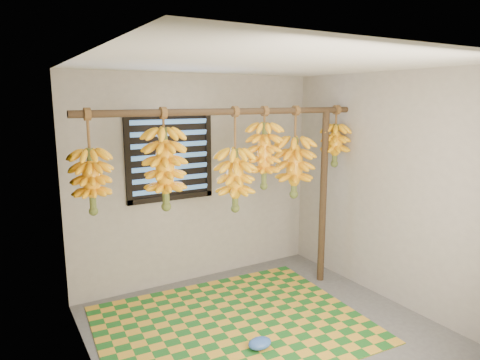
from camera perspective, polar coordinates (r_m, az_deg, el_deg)
floor at (r=4.17m, az=4.08°, el=-19.89°), size 3.00×3.00×0.01m
ceiling at (r=3.60m, az=4.61°, el=15.26°), size 3.00×3.00×0.01m
wall_back at (r=4.99m, az=-5.58°, el=0.07°), size 3.00×0.01×2.40m
wall_left at (r=3.13m, az=-19.10°, el=-6.94°), size 0.01×3.00×2.40m
wall_right at (r=4.71m, az=19.55°, el=-1.13°), size 0.01×3.00×2.40m
window at (r=4.78m, az=-9.31°, el=3.16°), size 1.00×0.04×1.00m
hanging_pole at (r=4.18m, az=-1.06°, el=9.11°), size 3.00×0.06×0.06m
support_post at (r=5.01m, az=11.02°, el=-2.35°), size 0.08×0.08×2.00m
woven_mat at (r=4.31m, az=-0.99°, el=-18.64°), size 2.58×2.12×0.01m
plastic_bag at (r=3.93m, az=2.66°, el=-20.92°), size 0.23×0.17×0.09m
banana_bunch_a at (r=3.77m, az=-19.19°, el=-0.14°), size 0.32×0.32×0.88m
banana_bunch_b at (r=3.94m, az=-9.97°, el=1.49°), size 0.36×0.36×0.93m
banana_bunch_c at (r=4.27m, az=-0.65°, el=0.05°), size 0.36×0.36×1.04m
banana_bunch_d at (r=4.42m, az=3.24°, el=3.26°), size 0.35×0.35×0.85m
banana_bunch_e at (r=4.67m, az=7.27°, el=1.75°), size 0.40×0.40×0.98m
banana_bunch_f at (r=5.01m, az=12.56°, el=4.59°), size 0.30×0.30×0.68m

